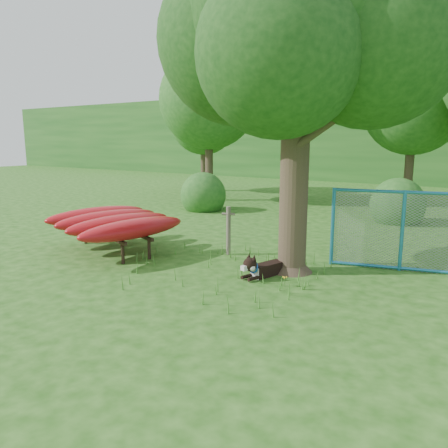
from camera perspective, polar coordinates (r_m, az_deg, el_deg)
The scene contains 14 objects.
ground at distance 8.61m, azimuth -5.60°, elevation -7.67°, with size 80.00×80.00×0.00m, color #1C4E0F.
oak_tree at distance 9.31m, azimuth 9.66°, elevation 23.97°, with size 5.97×5.28×7.29m.
wooden_post at distance 10.51m, azimuth 0.59°, elevation -0.70°, with size 0.31×0.19×1.17m.
kayak_rack at distance 11.17m, azimuth -14.17°, elevation 0.30°, with size 3.36×3.63×0.97m.
husky_dog at distance 8.92m, azimuth 4.98°, elevation -5.73°, with size 0.57×1.16×0.54m.
fence_section at distance 9.90m, azimuth 22.25°, elevation -0.84°, with size 2.87×0.80×2.86m.
wildflower_clump at distance 8.41m, azimuth 7.91°, elevation -7.03°, with size 0.09×0.09×0.20m.
bg_tree_a at distance 20.14m, azimuth -2.02°, elevation 15.88°, with size 4.40×4.40×6.70m.
bg_tree_b at distance 20.25m, azimuth 10.04°, elevation 18.91°, with size 5.20×5.20×8.22m.
bg_tree_c at distance 19.69m, azimuth 23.56°, elevation 14.02°, with size 4.00×4.00×6.12m.
bg_tree_f at distance 23.98m, azimuth -2.68°, elevation 13.27°, with size 3.60×3.60×5.55m.
shrub_left at distance 17.37m, azimuth -2.72°, elevation 1.83°, with size 1.80×1.80×1.80m, color #21571C.
shrub_mid at distance 15.86m, azimuth 21.57°, elevation 0.20°, with size 1.80×1.80×1.80m, color #21571C.
wooded_hillside at distance 34.68m, azimuth 25.56°, elevation 10.30°, with size 80.00×12.00×6.00m, color #21571C.
Camera 1 is at (5.21, -6.29, 2.74)m, focal length 35.00 mm.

